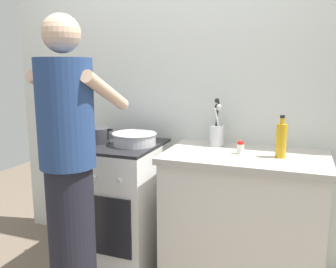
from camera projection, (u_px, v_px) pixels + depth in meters
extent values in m
cube|color=silver|center=(206.00, 92.00, 2.58)|extent=(3.20, 0.10, 2.50)
cube|color=silver|center=(242.00, 225.00, 2.29)|extent=(0.96, 0.56, 0.86)
cube|color=#B7B2A8|center=(245.00, 157.00, 2.21)|extent=(1.00, 0.60, 0.04)
cube|color=white|center=(118.00, 205.00, 2.60)|extent=(0.60, 0.60, 0.88)
cube|color=#232326|center=(116.00, 145.00, 2.51)|extent=(0.60, 0.60, 0.02)
cube|color=black|center=(96.00, 225.00, 2.32)|extent=(0.51, 0.01, 0.40)
cylinder|color=silver|center=(70.00, 175.00, 2.32)|extent=(0.04, 0.01, 0.04)
cylinder|color=silver|center=(93.00, 178.00, 2.25)|extent=(0.04, 0.01, 0.04)
cylinder|color=silver|center=(119.00, 181.00, 2.19)|extent=(0.04, 0.01, 0.04)
cylinder|color=#38383D|center=(98.00, 135.00, 2.53)|extent=(0.18, 0.18, 0.11)
cube|color=black|center=(85.00, 128.00, 2.56)|extent=(0.04, 0.02, 0.01)
cube|color=black|center=(110.00, 130.00, 2.49)|extent=(0.04, 0.02, 0.01)
cylinder|color=#B7B7BC|center=(134.00, 139.00, 2.46)|extent=(0.30, 0.30, 0.08)
torus|color=#B7B7BC|center=(134.00, 134.00, 2.45)|extent=(0.31, 0.31, 0.01)
cylinder|color=silver|center=(217.00, 136.00, 2.43)|extent=(0.10, 0.10, 0.14)
cylinder|color=black|center=(217.00, 126.00, 2.41)|extent=(0.02, 0.02, 0.24)
sphere|color=black|center=(217.00, 106.00, 2.39)|extent=(0.03, 0.03, 0.03)
cylinder|color=silver|center=(218.00, 126.00, 2.40)|extent=(0.05, 0.04, 0.23)
sphere|color=silver|center=(219.00, 108.00, 2.37)|extent=(0.03, 0.03, 0.03)
cylinder|color=silver|center=(218.00, 126.00, 2.39)|extent=(0.06, 0.04, 0.24)
sphere|color=silver|center=(219.00, 107.00, 2.37)|extent=(0.03, 0.03, 0.03)
cylinder|color=black|center=(216.00, 123.00, 2.41)|extent=(0.03, 0.07, 0.29)
sphere|color=black|center=(217.00, 101.00, 2.39)|extent=(0.03, 0.03, 0.03)
cylinder|color=silver|center=(240.00, 149.00, 2.21)|extent=(0.04, 0.04, 0.06)
cylinder|color=red|center=(241.00, 143.00, 2.20)|extent=(0.04, 0.04, 0.02)
cylinder|color=gold|center=(281.00, 141.00, 2.11)|extent=(0.06, 0.06, 0.20)
cylinder|color=gold|center=(282.00, 121.00, 2.08)|extent=(0.03, 0.03, 0.04)
cylinder|color=black|center=(283.00, 117.00, 2.08)|extent=(0.03, 0.03, 0.02)
cylinder|color=black|center=(72.00, 243.00, 2.02)|extent=(0.26, 0.26, 0.90)
cylinder|color=navy|center=(66.00, 113.00, 1.88)|extent=(0.30, 0.30, 0.58)
sphere|color=#D3AA8C|center=(61.00, 33.00, 1.80)|extent=(0.20, 0.20, 0.20)
cylinder|color=#D3AA8C|center=(55.00, 90.00, 2.05)|extent=(0.07, 0.41, 0.24)
cylinder|color=#D3AA8C|center=(106.00, 92.00, 1.93)|extent=(0.07, 0.41, 0.24)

